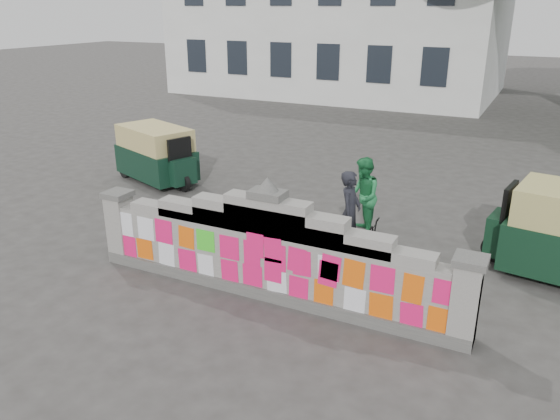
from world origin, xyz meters
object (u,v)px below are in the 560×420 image
Objects in this scene: cyclist_bike at (349,242)px; cyclist_rider at (349,226)px; pedestrian at (363,197)px; rickshaw_left at (157,154)px.

cyclist_bike is 1.12× the size of cyclist_rider.
cyclist_bike is at bearing -92.78° from cyclist_rider.
pedestrian reaches higher than cyclist_rider.
rickshaw_left is at bearing 65.35° from cyclist_rider.
cyclist_rider is 0.94× the size of pedestrian.
cyclist_rider is (-0.00, 0.00, 0.31)m from cyclist_bike.
pedestrian is (-0.25, 1.49, 0.36)m from cyclist_bike.
cyclist_bike is 0.63× the size of rickshaw_left.
cyclist_bike is 1.55m from pedestrian.
rickshaw_left is (-6.25, 2.51, -0.00)m from cyclist_rider.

